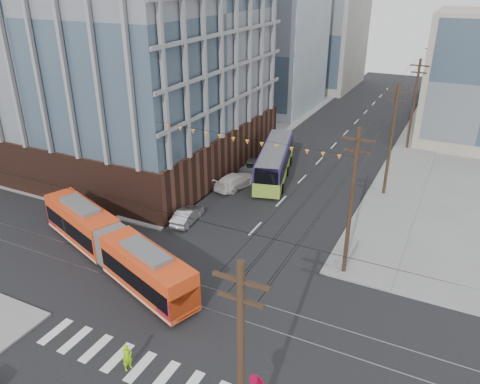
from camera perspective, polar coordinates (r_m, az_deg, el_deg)
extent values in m
plane|color=slate|center=(30.32, -9.74, -16.18)|extent=(160.00, 160.00, 0.00)
cube|color=#381E16|center=(55.04, -16.02, 18.36)|extent=(30.00, 25.00, 28.60)
cube|color=#8C99A5|center=(77.40, 2.28, 16.94)|extent=(18.00, 16.00, 18.00)
cube|color=gray|center=(94.81, 9.31, 18.74)|extent=(16.00, 18.00, 20.00)
cylinder|color=black|center=(19.51, 0.08, -22.05)|extent=(0.30, 0.30, 11.00)
cylinder|color=black|center=(75.52, 21.94, 12.32)|extent=(0.30, 0.30, 11.00)
imported|color=#A7A7A8|center=(41.17, -6.44, -2.85)|extent=(1.79, 4.17, 1.33)
imported|color=silver|center=(47.55, -0.52, 1.39)|extent=(3.28, 5.56, 1.51)
imported|color=#4D4F51|center=(51.66, 1.71, 3.25)|extent=(2.99, 5.14, 1.35)
imported|color=#97EC0A|center=(27.73, -13.57, -19.02)|extent=(0.56, 0.69, 1.64)
cube|color=#5F5F5F|center=(37.05, 13.06, -7.34)|extent=(0.96, 3.77, 0.75)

